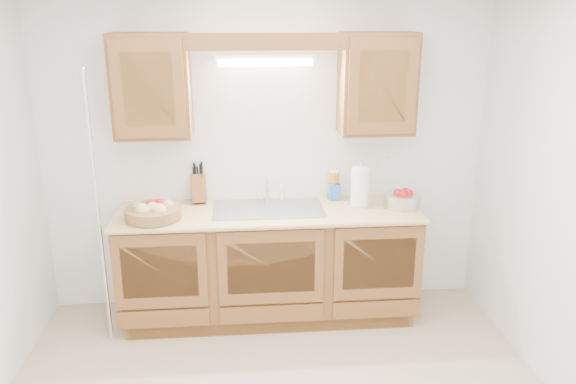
{
  "coord_description": "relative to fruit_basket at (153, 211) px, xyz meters",
  "views": [
    {
      "loc": [
        -0.2,
        -2.84,
        2.32
      ],
      "look_at": [
        0.12,
        0.85,
        1.15
      ],
      "focal_mm": 35.0,
      "sensor_mm": 36.0,
      "label": 1
    }
  ],
  "objects": [
    {
      "name": "outlet_plate",
      "position": [
        1.79,
        0.42,
        0.19
      ],
      "size": [
        0.08,
        0.01,
        0.12
      ],
      "primitive_type": "cube",
      "color": "white",
      "rests_on": "room"
    },
    {
      "name": "fruit_basket",
      "position": [
        0.0,
        0.0,
        0.0
      ],
      "size": [
        0.41,
        0.41,
        0.13
      ],
      "rotation": [
        0.0,
        0.0,
        -0.02
      ],
      "color": "brown",
      "rests_on": "countertop"
    },
    {
      "name": "paper_towel",
      "position": [
        1.55,
        0.16,
        0.09
      ],
      "size": [
        0.18,
        0.18,
        0.36
      ],
      "rotation": [
        0.0,
        0.0,
        -0.36
      ],
      "color": "silver",
      "rests_on": "countertop"
    },
    {
      "name": "orange_canister",
      "position": [
        1.38,
        0.35,
        0.06
      ],
      "size": [
        0.09,
        0.09,
        0.23
      ],
      "rotation": [
        0.0,
        0.0,
        -0.27
      ],
      "color": "orange",
      "rests_on": "countertop"
    },
    {
      "name": "sink",
      "position": [
        0.85,
        0.14,
        -0.13
      ],
      "size": [
        0.84,
        0.46,
        0.36
      ],
      "color": "#9E9EA3",
      "rests_on": "countertop"
    },
    {
      "name": "knife_block",
      "position": [
        0.3,
        0.37,
        0.06
      ],
      "size": [
        0.13,
        0.2,
        0.33
      ],
      "rotation": [
        0.0,
        0.0,
        0.13
      ],
      "color": "brown",
      "rests_on": "countertop"
    },
    {
      "name": "countertop",
      "position": [
        0.84,
        0.12,
        -0.08
      ],
      "size": [
        2.3,
        0.63,
        0.04
      ],
      "primitive_type": "cube",
      "color": "tan",
      "rests_on": "base_cabinets"
    },
    {
      "name": "apple_bowl",
      "position": [
        1.88,
        0.1,
        0.01
      ],
      "size": [
        0.32,
        0.32,
        0.15
      ],
      "rotation": [
        0.0,
        0.0,
        0.15
      ],
      "color": "silver",
      "rests_on": "countertop"
    },
    {
      "name": "valance",
      "position": [
        0.84,
        0.12,
        1.18
      ],
      "size": [
        2.2,
        0.05,
        0.12
      ],
      "primitive_type": "cube",
      "color": "brown",
      "rests_on": "room"
    },
    {
      "name": "base_cabinets",
      "position": [
        0.84,
        0.13,
        -0.52
      ],
      "size": [
        2.2,
        0.6,
        0.86
      ],
      "primitive_type": "cube",
      "color": "brown",
      "rests_on": "ground"
    },
    {
      "name": "wire_shelf_pole",
      "position": [
        -0.36,
        -0.13,
        0.04
      ],
      "size": [
        0.03,
        0.03,
        2.0
      ],
      "primitive_type": "cylinder",
      "color": "silver",
      "rests_on": "ground"
    },
    {
      "name": "sponge",
      "position": [
        1.38,
        0.37,
        -0.05
      ],
      "size": [
        0.11,
        0.07,
        0.02
      ],
      "rotation": [
        0.0,
        0.0,
        0.01
      ],
      "color": "#CC333F",
      "rests_on": "countertop"
    },
    {
      "name": "soap_bottle",
      "position": [
        1.38,
        0.33,
        0.04
      ],
      "size": [
        0.09,
        0.09,
        0.19
      ],
      "primitive_type": "imported",
      "rotation": [
        0.0,
        0.0,
        0.02
      ],
      "color": "blue",
      "rests_on": "countertop"
    },
    {
      "name": "fluorescent_fixture",
      "position": [
        0.84,
        0.35,
        1.04
      ],
      "size": [
        0.76,
        0.08,
        0.08
      ],
      "color": "white",
      "rests_on": "room"
    },
    {
      "name": "upper_cabinet_left",
      "position": [
        0.01,
        0.27,
        0.87
      ],
      "size": [
        0.55,
        0.33,
        0.75
      ],
      "primitive_type": "cube",
      "color": "brown",
      "rests_on": "room"
    },
    {
      "name": "upper_cabinet_right",
      "position": [
        1.67,
        0.27,
        0.87
      ],
      "size": [
        0.55,
        0.33,
        0.75
      ],
      "primitive_type": "cube",
      "color": "brown",
      "rests_on": "room"
    },
    {
      "name": "room",
      "position": [
        0.84,
        -1.07,
        0.29
      ],
      "size": [
        3.52,
        3.5,
        2.5
      ],
      "color": "tan",
      "rests_on": "ground"
    }
  ]
}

